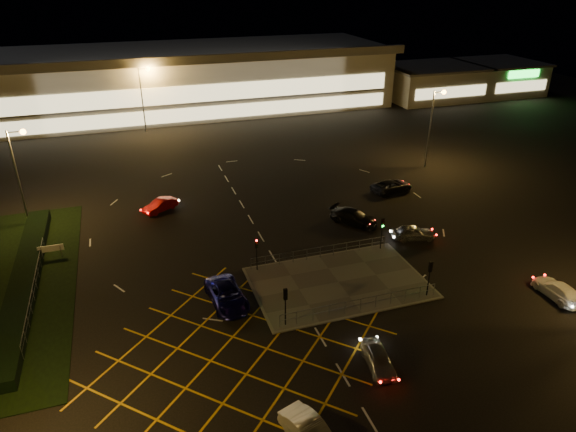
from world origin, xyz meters
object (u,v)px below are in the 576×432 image
object	(u,v)px
car_right_silver	(413,233)
car_circ_red	(160,205)
car_left_blue	(227,295)
signal_ne	(382,227)
signal_sw	(285,299)
car_east_grey	(392,186)
car_far_dkgrey	(354,217)
signal_nw	(257,247)
car_near_silver	(378,359)
car_approach_white	(558,290)
signal_se	(430,271)

from	to	relation	value
car_right_silver	car_circ_red	distance (m)	26.85
car_left_blue	car_circ_red	size ratio (longest dim) A/B	1.37
signal_ne	car_circ_red	xyz separation A→B (m)	(-18.78, 15.13, -1.71)
signal_sw	car_east_grey	bearing A→B (deg)	-134.60
car_left_blue	car_far_dkgrey	xyz separation A→B (m)	(15.40, 9.58, -0.02)
car_circ_red	signal_nw	bearing A→B (deg)	-8.95
car_near_silver	car_left_blue	size ratio (longest dim) A/B	0.71
car_east_grey	car_approach_white	size ratio (longest dim) A/B	1.12
car_right_silver	car_approach_white	size ratio (longest dim) A/B	0.93
signal_nw	signal_se	bearing A→B (deg)	-33.65
signal_ne	car_circ_red	bearing A→B (deg)	141.15
signal_se	car_east_grey	xyz separation A→B (m)	(7.64, 19.91, -1.66)
car_right_silver	car_near_silver	bearing A→B (deg)	156.02
car_right_silver	car_circ_red	size ratio (longest dim) A/B	1.06
car_near_silver	car_approach_white	xyz separation A→B (m)	(17.38, 2.66, -0.00)
signal_se	car_circ_red	bearing A→B (deg)	-50.90
car_near_silver	car_circ_red	world-z (taller)	car_near_silver
signal_se	car_circ_red	xyz separation A→B (m)	(-18.78, 23.12, -1.71)
signal_ne	signal_sw	bearing A→B (deg)	-146.35
signal_se	car_far_dkgrey	world-z (taller)	signal_se
signal_se	car_near_silver	distance (m)	9.75
car_east_grey	car_approach_white	world-z (taller)	car_east_grey
signal_ne	car_approach_white	xyz separation A→B (m)	(9.91, -11.35, -1.71)
signal_se	signal_nw	world-z (taller)	same
signal_nw	car_right_silver	world-z (taller)	signal_nw
car_left_blue	car_far_dkgrey	bearing A→B (deg)	26.95
car_near_silver	car_circ_red	distance (m)	31.26
car_far_dkgrey	car_right_silver	bearing A→B (deg)	-87.66
car_near_silver	car_left_blue	xyz separation A→B (m)	(-8.03, 10.20, 0.10)
signal_sw	car_circ_red	xyz separation A→B (m)	(-6.78, 23.12, -1.71)
car_near_silver	car_far_dkgrey	xyz separation A→B (m)	(7.37, 19.78, 0.08)
signal_sw	car_near_silver	xyz separation A→B (m)	(4.53, -6.02, -1.71)
car_circ_red	car_left_blue	bearing A→B (deg)	-23.26
signal_sw	signal_se	xyz separation A→B (m)	(12.00, 0.00, 0.00)
signal_sw	car_right_silver	bearing A→B (deg)	-151.01
car_near_silver	car_right_silver	distance (m)	18.75
car_left_blue	car_right_silver	distance (m)	20.01
car_far_dkgrey	car_approach_white	bearing A→B (deg)	-96.88
car_circ_red	car_east_grey	distance (m)	26.61
car_left_blue	car_near_silver	bearing A→B (deg)	-56.71
car_near_silver	car_east_grey	world-z (taller)	car_east_grey
signal_se	car_right_silver	bearing A→B (deg)	-114.12
signal_ne	car_east_grey	xyz separation A→B (m)	(7.64, 11.93, -1.66)
signal_nw	car_left_blue	world-z (taller)	signal_nw
car_far_dkgrey	signal_sw	bearing A→B (deg)	-168.06
signal_sw	signal_ne	size ratio (longest dim) A/B	1.00
signal_nw	car_east_grey	world-z (taller)	signal_nw
car_right_silver	car_approach_white	bearing A→B (deg)	-140.43
signal_sw	signal_nw	distance (m)	7.99
signal_ne	car_right_silver	world-z (taller)	signal_ne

